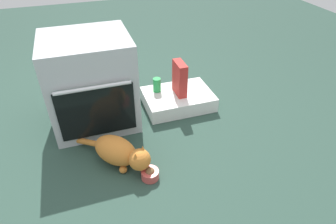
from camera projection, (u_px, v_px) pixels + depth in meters
ground at (101, 156)px, 1.99m from camera, size 8.00×8.00×0.00m
oven at (91, 82)px, 2.12m from camera, size 0.61×0.59×0.69m
pantry_cabinet at (178, 99)px, 2.46m from camera, size 0.57×0.40×0.12m
food_bowl at (150, 174)px, 1.81m from camera, size 0.11×0.11×0.08m
cat at (120, 152)px, 1.86m from camera, size 0.47×0.53×0.21m
soda_can at (157, 85)px, 2.42m from camera, size 0.07×0.07×0.12m
cereal_box at (180, 78)px, 2.34m from camera, size 0.07×0.18×0.28m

